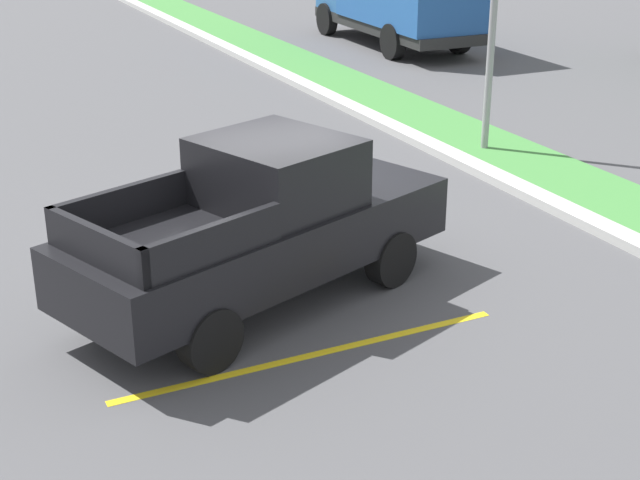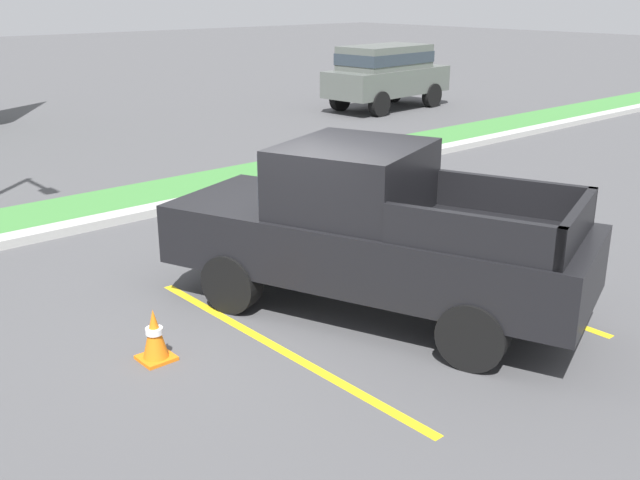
% 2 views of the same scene
% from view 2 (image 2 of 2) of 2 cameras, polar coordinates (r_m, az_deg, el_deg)
% --- Properties ---
extents(ground_plane, '(120.00, 120.00, 0.00)m').
position_cam_2_polar(ground_plane, '(9.34, -1.81, -5.58)').
color(ground_plane, '#4C4C4F').
extents(parking_line_near, '(0.12, 4.80, 0.01)m').
position_cam_2_polar(parking_line_near, '(8.48, -3.42, -8.24)').
color(parking_line_near, yellow).
rests_on(parking_line_near, ground).
extents(parking_line_far, '(0.12, 4.80, 0.01)m').
position_cam_2_polar(parking_line_far, '(10.49, 10.05, -3.03)').
color(parking_line_far, yellow).
rests_on(parking_line_far, ground).
extents(curb_strip, '(56.00, 0.40, 0.15)m').
position_cam_2_polar(curb_strip, '(13.32, -15.66, 1.62)').
color(curb_strip, '#B2B2AD').
rests_on(curb_strip, ground).
extents(grass_median, '(56.00, 1.80, 0.06)m').
position_cam_2_polar(grass_median, '(14.30, -17.60, 2.41)').
color(grass_median, '#42843D').
rests_on(grass_median, ground).
extents(pickup_truck_main, '(3.58, 5.55, 2.10)m').
position_cam_2_polar(pickup_truck_main, '(9.06, 3.92, 0.66)').
color(pickup_truck_main, black).
rests_on(pickup_truck_main, ground).
extents(suv_distant, '(4.73, 2.23, 2.10)m').
position_cam_2_polar(suv_distant, '(25.30, 5.15, 12.82)').
color(suv_distant, black).
rests_on(suv_distant, ground).
extents(traffic_cone, '(0.36, 0.36, 0.60)m').
position_cam_2_polar(traffic_cone, '(8.27, -12.66, -7.22)').
color(traffic_cone, orange).
rests_on(traffic_cone, ground).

